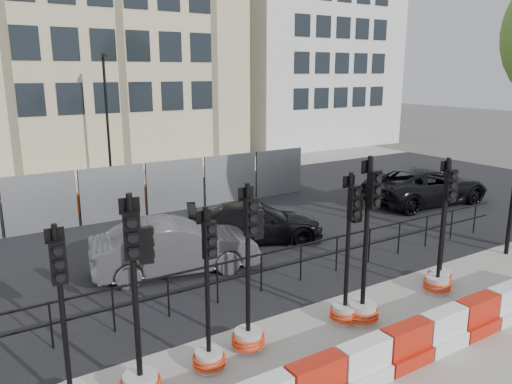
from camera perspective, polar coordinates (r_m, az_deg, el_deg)
ground at (r=11.51m, az=3.96°, el=-13.49°), size 120.00×120.00×0.00m
sidewalk_near at (r=9.60m, az=15.32°, el=-19.93°), size 40.00×6.00×0.02m
road at (r=17.21m, az=-10.04°, el=-4.26°), size 40.00×14.00×0.03m
sidewalk_far at (r=25.51m, az=-17.88°, el=1.14°), size 40.00×4.00×0.02m
building_cream at (r=31.49m, az=-18.42°, el=19.84°), size 15.00×10.06×18.00m
building_white at (r=38.14m, az=5.19°, el=17.74°), size 12.00×9.06×16.00m
kerb_railing at (r=12.12m, az=0.61°, el=-8.44°), size 18.00×0.04×1.00m
heras_fencing at (r=19.55m, az=-13.32°, el=-0.22°), size 14.33×1.72×2.00m
lamp_post_far at (r=24.20m, az=-16.65°, el=8.29°), size 0.12×0.56×6.00m
barrier_row at (r=9.53m, az=14.53°, el=-17.65°), size 12.55×0.50×0.80m
traffic_signal_a at (r=8.80m, az=-20.60°, el=-18.87°), size 0.61×0.61×3.09m
traffic_signal_b at (r=8.66m, az=-13.17°, el=-17.41°), size 0.68×0.68×3.48m
traffic_signal_c at (r=9.27m, az=-5.41°, el=-16.29°), size 0.60×0.60×3.05m
traffic_signal_d at (r=9.75m, az=-0.81°, el=-13.56°), size 0.65×0.65×3.30m
traffic_signal_e at (r=10.96m, az=12.21°, el=-10.92°), size 0.71×0.71×3.62m
traffic_signal_f at (r=10.89m, az=10.33°, el=-10.78°), size 0.65×0.65×3.29m
traffic_signal_g at (r=12.88m, az=20.21°, el=-7.96°), size 0.66×0.66×3.33m
traffic_signal_h at (r=13.45m, az=20.43°, el=-7.33°), size 0.60×0.60×3.04m
car_b at (r=13.45m, az=-9.22°, el=-6.20°), size 3.22×4.95×1.44m
car_c at (r=15.71m, az=-0.03°, el=-3.48°), size 4.76×5.50×1.24m
car_d at (r=21.28m, az=18.92°, el=0.66°), size 3.44×5.74×1.47m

